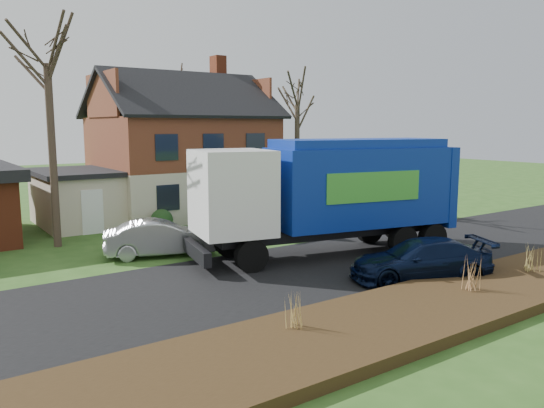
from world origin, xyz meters
TOP-DOWN VIEW (x-y plane):
  - ground at (0.00, 0.00)m, footprint 120.00×120.00m
  - road at (0.00, 0.00)m, footprint 80.00×7.00m
  - mulch_verge at (0.00, -5.30)m, footprint 80.00×3.50m
  - main_house at (1.49, 13.91)m, footprint 12.95×8.95m
  - garbage_truck at (2.39, 1.29)m, footprint 10.94×4.91m
  - silver_sedan at (-3.28, 4.96)m, footprint 4.54×2.70m
  - navy_wagon at (2.43, -3.05)m, footprint 5.06×3.66m
  - tree_front_west at (-6.21, 8.94)m, footprint 3.52×3.52m
  - tree_front_east at (7.22, 9.90)m, footprint 3.21×3.21m
  - tree_back at (5.97, 22.75)m, footprint 3.36×3.36m
  - grass_clump_west at (-3.96, -4.55)m, footprint 0.34×0.28m
  - grass_clump_mid at (2.03, -5.25)m, footprint 0.36×0.30m
  - grass_clump_east at (5.46, -5.14)m, footprint 0.36×0.29m

SIDE VIEW (x-z plane):
  - ground at x=0.00m, z-range 0.00..0.00m
  - road at x=0.00m, z-range 0.00..0.02m
  - mulch_verge at x=0.00m, z-range 0.00..0.30m
  - navy_wagon at x=2.43m, z-range 0.00..1.36m
  - silver_sedan at x=-3.28m, z-range 0.00..1.41m
  - grass_clump_east at x=5.46m, z-range 0.30..1.19m
  - grass_clump_west at x=-3.96m, z-range 0.30..1.21m
  - grass_clump_mid at x=2.03m, z-range 0.30..1.32m
  - garbage_truck at x=2.39m, z-range 0.35..4.88m
  - main_house at x=1.49m, z-range -0.60..8.66m
  - tree_front_east at x=7.22m, z-range 2.79..11.70m
  - tree_front_west at x=-6.21m, z-range 3.39..13.86m
  - tree_back at x=5.97m, z-range 3.55..14.18m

